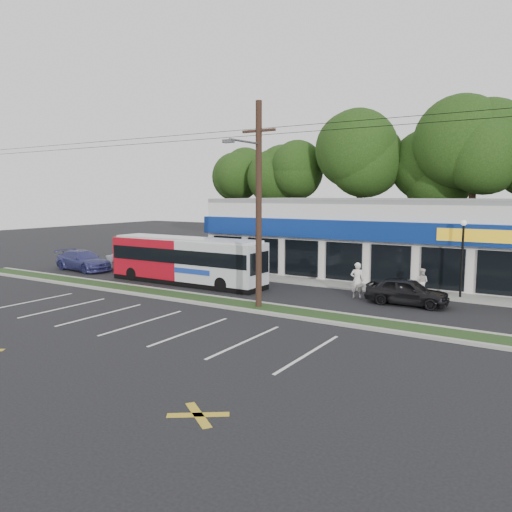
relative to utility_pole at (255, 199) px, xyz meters
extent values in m
plane|color=black|center=(-2.83, -0.93, -5.41)|extent=(120.00, 120.00, 0.00)
cube|color=#1D3114|center=(-2.83, 0.07, -5.35)|extent=(40.00, 1.60, 0.12)
cube|color=#9E9E93|center=(-2.83, -0.78, -5.34)|extent=(40.00, 0.25, 0.14)
cube|color=#9E9E93|center=(-2.83, 0.92, -5.34)|extent=(40.00, 0.25, 0.14)
cube|color=#9E9E93|center=(2.17, 8.07, -5.36)|extent=(32.00, 2.20, 0.10)
cube|color=silver|center=(2.67, 15.07, -2.91)|extent=(25.00, 12.00, 5.00)
cube|color=navy|center=(2.67, 8.82, -2.01)|extent=(25.00, 0.50, 1.20)
cube|color=black|center=(2.67, 9.01, -4.01)|extent=(24.00, 0.12, 2.40)
cube|color=yellow|center=(9.67, 8.55, -2.01)|extent=(6.00, 0.06, 0.70)
cube|color=gray|center=(2.67, 15.07, -0.26)|extent=(25.00, 12.00, 0.30)
cylinder|color=black|center=(0.17, 0.07, -0.41)|extent=(0.30, 0.30, 10.00)
cube|color=black|center=(0.17, 0.07, 3.19)|extent=(1.80, 0.12, 0.12)
cylinder|color=#59595E|center=(0.17, -1.13, 2.59)|extent=(0.10, 2.40, 0.10)
cube|color=#59595E|center=(0.17, -2.43, 2.49)|extent=(0.50, 0.25, 0.15)
cylinder|color=black|center=(-2.83, 0.07, 3.29)|extent=(50.00, 0.02, 0.02)
cylinder|color=black|center=(-2.83, 0.07, 2.99)|extent=(50.00, 0.02, 0.02)
cylinder|color=black|center=(8.17, 7.87, -3.41)|extent=(0.12, 0.12, 4.00)
sphere|color=silver|center=(8.17, 7.87, -1.31)|extent=(0.30, 0.30, 0.30)
cylinder|color=black|center=(-18.83, 25.07, -2.55)|extent=(0.56, 0.56, 5.72)
sphere|color=black|center=(-18.83, 25.07, 3.04)|extent=(6.76, 6.76, 6.76)
cylinder|color=black|center=(-13.83, 25.07, -2.55)|extent=(0.56, 0.56, 5.72)
sphere|color=black|center=(-13.83, 25.07, 3.04)|extent=(6.76, 6.76, 6.76)
cylinder|color=black|center=(-8.83, 25.07, -2.55)|extent=(0.56, 0.56, 5.72)
sphere|color=black|center=(-8.83, 25.07, 3.04)|extent=(6.76, 6.76, 6.76)
cylinder|color=black|center=(-3.83, 25.07, -2.55)|extent=(0.56, 0.56, 5.72)
sphere|color=black|center=(-3.83, 25.07, 3.04)|extent=(6.76, 6.76, 6.76)
cylinder|color=black|center=(1.17, 25.07, -2.55)|extent=(0.56, 0.56, 5.72)
sphere|color=black|center=(1.17, 25.07, 3.04)|extent=(6.76, 6.76, 6.76)
cylinder|color=black|center=(6.17, 25.07, -2.55)|extent=(0.56, 0.56, 5.72)
sphere|color=black|center=(6.17, 25.07, 3.04)|extent=(6.76, 6.76, 6.76)
cube|color=#AB0D1B|center=(-10.07, 3.58, -3.86)|extent=(5.41, 2.27, 2.48)
cube|color=silver|center=(-4.66, 3.57, -3.86)|extent=(5.41, 2.27, 2.48)
cube|color=black|center=(-7.37, 3.57, -5.24)|extent=(10.81, 2.24, 0.32)
cube|color=black|center=(-7.37, 3.57, -3.57)|extent=(10.59, 2.34, 0.86)
cube|color=black|center=(-1.93, 3.56, -3.70)|extent=(0.07, 1.91, 1.26)
cube|color=#193899|center=(-6.02, 2.43, -4.38)|extent=(2.70, 0.04, 0.32)
cube|color=silver|center=(-7.37, 3.57, -2.57)|extent=(10.27, 2.06, 0.16)
cylinder|color=black|center=(-11.15, 2.58, -4.98)|extent=(0.87, 0.25, 0.86)
cylinder|color=black|center=(-11.14, 4.59, -4.98)|extent=(0.87, 0.25, 0.86)
cylinder|color=black|center=(-3.91, 2.56, -4.98)|extent=(0.87, 0.25, 0.86)
cylinder|color=black|center=(-3.90, 4.57, -4.98)|extent=(0.87, 0.25, 0.86)
imported|color=black|center=(6.13, 4.80, -4.71)|extent=(4.15, 1.74, 1.40)
imported|color=#A1A3A8|center=(-13.96, 5.82, -4.65)|extent=(4.80, 2.23, 1.52)
imported|color=navy|center=(-17.43, 3.76, -4.68)|extent=(5.27, 2.61, 1.47)
imported|color=white|center=(3.36, 5.07, -4.43)|extent=(0.83, 0.67, 1.96)
imported|color=silver|center=(6.17, 7.57, -4.64)|extent=(0.78, 0.62, 1.54)
camera|label=1|loc=(12.89, -20.44, 0.20)|focal=35.00mm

